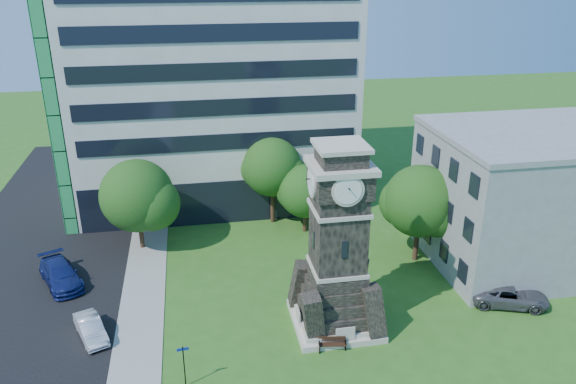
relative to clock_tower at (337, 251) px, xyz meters
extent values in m
plane|color=#2C5E1B|center=(-3.00, -2.00, -5.28)|extent=(160.00, 160.00, 0.00)
cube|color=gray|center=(-12.50, 3.00, -5.25)|extent=(3.00, 70.00, 0.06)
cube|color=black|center=(-21.00, 3.00, -5.27)|extent=(14.00, 80.00, 0.02)
cube|color=beige|center=(0.00, 0.00, -5.08)|extent=(5.40, 5.40, 0.40)
cube|color=beige|center=(0.00, 0.00, -4.73)|extent=(4.80, 4.80, 0.30)
cube|color=black|center=(0.00, 0.00, 1.92)|extent=(3.00, 3.00, 6.40)
cube|color=beige|center=(0.00, 0.00, -1.08)|extent=(3.25, 3.25, 0.25)
cube|color=beige|center=(0.00, 0.00, 2.92)|extent=(3.25, 3.25, 0.25)
cube|color=black|center=(0.00, -1.52, 0.92)|extent=(0.35, 0.08, 1.10)
cube|color=black|center=(0.00, 0.00, 4.72)|extent=(3.30, 3.30, 1.60)
cube|color=beige|center=(0.00, 0.00, 5.62)|extent=(3.70, 3.70, 0.35)
cylinder|color=white|center=(0.00, -1.77, 4.72)|extent=(1.56, 0.06, 1.56)
cylinder|color=white|center=(-1.77, 0.00, 4.72)|extent=(0.06, 1.56, 1.56)
cube|color=black|center=(0.00, 0.00, 6.22)|extent=(2.60, 2.60, 0.90)
cube|color=beige|center=(0.00, 0.00, 6.82)|extent=(3.00, 3.00, 0.25)
cube|color=silver|center=(-6.00, 24.00, 8.72)|extent=(25.00, 15.00, 28.00)
cube|color=black|center=(-6.00, 16.80, -3.28)|extent=(24.50, 0.80, 4.00)
cube|color=#979A9D|center=(17.00, 6.00, -0.28)|extent=(15.00, 12.00, 10.00)
cube|color=#979A9D|center=(17.00, 6.00, 4.92)|extent=(15.20, 12.20, 0.40)
imported|color=silver|center=(-15.40, 1.26, -4.65)|extent=(2.68, 4.02, 1.25)
imported|color=navy|center=(-18.45, 8.20, -4.50)|extent=(4.25, 5.83, 1.57)
imported|color=#535359|center=(12.29, -0.03, -4.56)|extent=(5.69, 3.93, 1.44)
cube|color=black|center=(-1.65, -2.68, -4.95)|extent=(0.06, 0.43, 0.66)
cube|color=black|center=(-0.05, -2.68, -4.95)|extent=(0.06, 0.43, 0.66)
cube|color=#362012|center=(-0.85, -2.68, -4.86)|extent=(1.70, 0.45, 0.04)
cube|color=#362012|center=(-0.85, -2.48, -4.59)|extent=(1.70, 0.04, 0.38)
cylinder|color=black|center=(-9.64, -4.27, -3.95)|extent=(0.06, 0.06, 2.67)
cube|color=#0E229F|center=(-9.64, -4.27, -2.77)|extent=(0.64, 0.04, 0.16)
cylinder|color=#332114|center=(-12.96, 12.92, -3.94)|extent=(0.37, 0.37, 2.69)
sphere|color=#26651E|center=(-12.96, 12.92, -0.65)|extent=(5.85, 5.85, 5.85)
sphere|color=#26651E|center=(-11.79, 12.33, -1.17)|extent=(4.39, 4.39, 4.39)
sphere|color=#26651E|center=(-13.98, 13.65, -0.95)|extent=(4.10, 4.10, 4.10)
cylinder|color=#332114|center=(-1.64, 15.92, -3.75)|extent=(0.39, 0.39, 3.05)
sphere|color=#245218|center=(-1.64, 15.92, -0.02)|extent=(5.17, 5.17, 5.17)
sphere|color=#245218|center=(-0.61, 15.41, -0.62)|extent=(3.88, 3.88, 3.88)
sphere|color=#245218|center=(-2.55, 16.57, -0.36)|extent=(3.62, 3.62, 3.62)
cylinder|color=#332114|center=(0.84, 13.56, -4.19)|extent=(0.38, 0.38, 2.19)
sphere|color=#29661E|center=(0.84, 13.56, -1.52)|extent=(4.59, 4.59, 4.59)
sphere|color=#29661E|center=(1.76, 13.10, -1.94)|extent=(3.44, 3.44, 3.44)
sphere|color=#29661E|center=(0.04, 14.14, -1.76)|extent=(3.21, 3.21, 3.21)
cylinder|color=#332114|center=(8.38, 7.08, -3.83)|extent=(0.41, 0.41, 2.91)
sphere|color=#1F5218|center=(8.38, 7.08, -0.27)|extent=(5.56, 5.56, 5.56)
sphere|color=#1F5218|center=(9.49, 6.52, -0.84)|extent=(4.17, 4.17, 4.17)
sphere|color=#1F5218|center=(7.40, 7.77, -0.60)|extent=(3.89, 3.89, 3.89)
camera|label=1|loc=(-8.42, -29.57, 16.59)|focal=35.00mm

